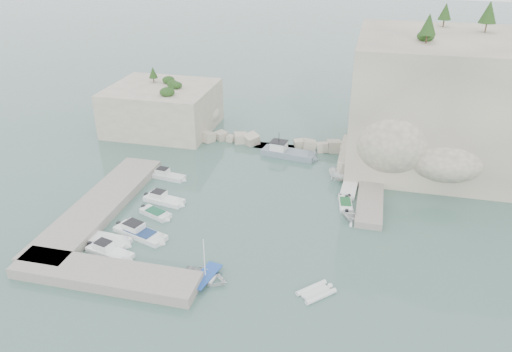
% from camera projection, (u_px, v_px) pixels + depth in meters
% --- Properties ---
extents(ground, '(400.00, 400.00, 0.00)m').
position_uv_depth(ground, '(243.00, 224.00, 55.38)').
color(ground, '#46695F').
rests_on(ground, ground).
extents(cliff_east, '(26.00, 22.00, 17.00)m').
position_uv_depth(cliff_east, '(453.00, 102.00, 66.69)').
color(cliff_east, beige).
rests_on(cliff_east, ground).
extents(cliff_terrace, '(8.00, 10.00, 2.50)m').
position_uv_depth(cliff_terrace, '(370.00, 159.00, 67.72)').
color(cliff_terrace, beige).
rests_on(cliff_terrace, ground).
extents(outcrop_west, '(16.00, 14.00, 7.00)m').
position_uv_depth(outcrop_west, '(162.00, 108.00, 79.69)').
color(outcrop_west, beige).
rests_on(outcrop_west, ground).
extents(quay_west, '(5.00, 24.00, 1.10)m').
position_uv_depth(quay_west, '(100.00, 206.00, 57.83)').
color(quay_west, '#9E9689').
rests_on(quay_west, ground).
extents(quay_south, '(18.00, 4.00, 1.10)m').
position_uv_depth(quay_south, '(105.00, 275.00, 46.39)').
color(quay_south, '#9E9689').
rests_on(quay_south, ground).
extents(ledge_east, '(3.00, 16.00, 0.80)m').
position_uv_depth(ledge_east, '(371.00, 192.00, 61.05)').
color(ledge_east, '#9E9689').
rests_on(ledge_east, ground).
extents(breakwater, '(28.00, 3.00, 1.40)m').
position_uv_depth(breakwater, '(275.00, 142.00, 74.37)').
color(breakwater, beige).
rests_on(breakwater, ground).
extents(motorboat_a, '(5.35, 2.23, 1.40)m').
position_uv_depth(motorboat_a, '(168.00, 178.00, 65.35)').
color(motorboat_a, silver).
rests_on(motorboat_a, ground).
extents(motorboat_b, '(5.61, 2.71, 1.40)m').
position_uv_depth(motorboat_b, '(164.00, 202.00, 59.71)').
color(motorboat_b, white).
rests_on(motorboat_b, ground).
extents(motorboat_c, '(4.48, 3.05, 0.70)m').
position_uv_depth(motorboat_c, '(156.00, 215.00, 56.97)').
color(motorboat_c, silver).
rests_on(motorboat_c, ground).
extents(motorboat_d, '(7.03, 4.04, 1.40)m').
position_uv_depth(motorboat_d, '(141.00, 235.00, 53.28)').
color(motorboat_d, white).
rests_on(motorboat_d, ground).
extents(motorboat_e, '(4.99, 2.37, 0.70)m').
position_uv_depth(motorboat_e, '(110.00, 243.00, 52.02)').
color(motorboat_e, silver).
rests_on(motorboat_e, ground).
extents(motorboat_f, '(5.83, 3.01, 1.40)m').
position_uv_depth(motorboat_f, '(110.00, 255.00, 50.18)').
color(motorboat_f, white).
rests_on(motorboat_f, ground).
extents(rowboat, '(5.11, 4.10, 0.94)m').
position_uv_depth(rowboat, '(206.00, 280.00, 46.65)').
color(rowboat, white).
rests_on(rowboat, ground).
extents(inflatable_dinghy, '(3.76, 3.80, 0.44)m').
position_uv_depth(inflatable_dinghy, '(316.00, 294.00, 44.88)').
color(inflatable_dinghy, silver).
rests_on(inflatable_dinghy, ground).
extents(tender_east_a, '(3.82, 3.57, 1.62)m').
position_uv_depth(tender_east_a, '(354.00, 221.00, 55.81)').
color(tender_east_a, white).
rests_on(tender_east_a, ground).
extents(tender_east_b, '(2.05, 4.40, 0.70)m').
position_uv_depth(tender_east_b, '(345.00, 206.00, 58.93)').
color(tender_east_b, white).
rests_on(tender_east_b, ground).
extents(tender_east_c, '(2.09, 5.72, 0.70)m').
position_uv_depth(tender_east_c, '(349.00, 190.00, 62.33)').
color(tender_east_c, white).
rests_on(tender_east_c, ground).
extents(tender_east_d, '(5.44, 2.76, 2.01)m').
position_uv_depth(tender_east_d, '(348.00, 181.00, 64.72)').
color(tender_east_d, white).
rests_on(tender_east_d, ground).
extents(work_boat, '(8.61, 3.71, 2.20)m').
position_uv_depth(work_boat, '(288.00, 156.00, 71.50)').
color(work_boat, slate).
rests_on(work_boat, ground).
extents(rowboat_mast, '(0.10, 0.10, 4.20)m').
position_uv_depth(rowboat_mast, '(204.00, 257.00, 45.49)').
color(rowboat_mast, white).
rests_on(rowboat_mast, rowboat).
extents(vegetation, '(53.48, 13.88, 13.40)m').
position_uv_depth(vegetation, '(422.00, 26.00, 64.74)').
color(vegetation, '#1E4219').
rests_on(vegetation, ground).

